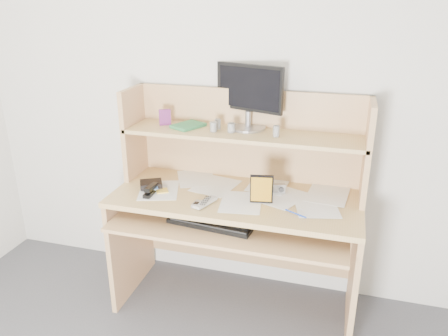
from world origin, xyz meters
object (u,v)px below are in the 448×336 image
(game_case, at_px, (262,189))
(monitor, at_px, (249,95))
(keyboard, at_px, (212,221))
(desk, at_px, (239,199))
(tv_remote, at_px, (205,202))

(game_case, distance_m, monitor, 0.56)
(keyboard, xyz_separation_m, game_case, (0.25, 0.10, 0.18))
(keyboard, distance_m, game_case, 0.32)
(game_case, bearing_deg, monitor, 105.01)
(desk, relative_size, monitor, 3.39)
(tv_remote, bearing_deg, game_case, 35.69)
(keyboard, relative_size, game_case, 2.78)
(tv_remote, height_order, monitor, monitor)
(tv_remote, height_order, game_case, game_case)
(keyboard, bearing_deg, tv_remote, 158.16)
(keyboard, bearing_deg, desk, 77.66)
(desk, bearing_deg, monitor, 87.21)
(desk, distance_m, keyboard, 0.28)
(monitor, bearing_deg, desk, -74.78)
(keyboard, relative_size, monitor, 1.17)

